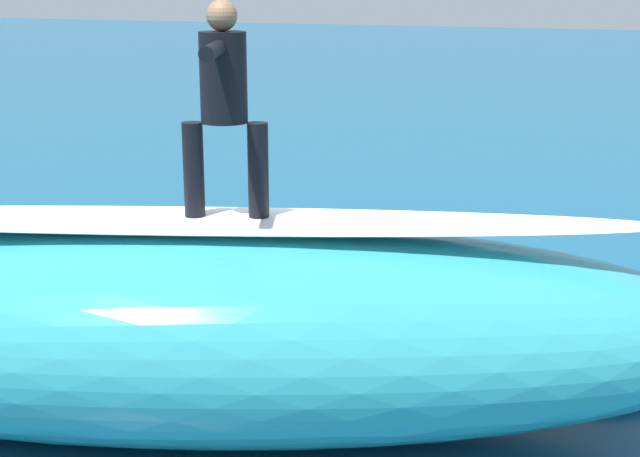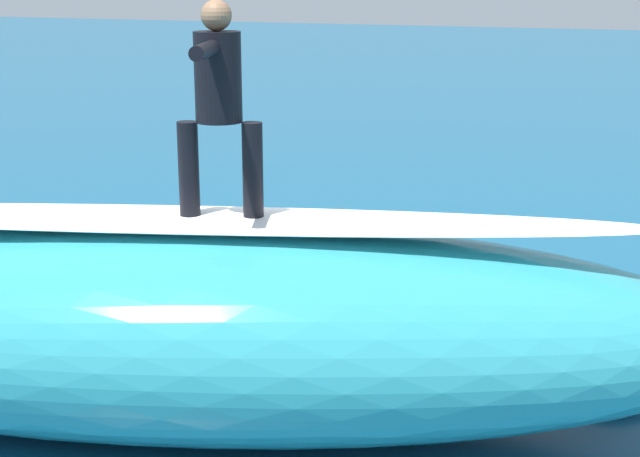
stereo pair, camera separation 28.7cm
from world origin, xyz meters
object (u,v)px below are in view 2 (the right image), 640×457
at_px(surfer_riding, 218,94).
at_px(surfer_paddling, 388,295).
at_px(surfboard_riding, 222,221).
at_px(surfboard_paddling, 390,313).

bearing_deg(surfer_riding, surfer_paddling, -115.28).
bearing_deg(surfboard_riding, surfer_paddling, -115.28).
height_order(surfboard_riding, surfer_riding, surfer_riding).
distance_m(surfer_riding, surfboard_paddling, 4.19).
bearing_deg(surfboard_paddling, surfer_riding, -36.36).
xyz_separation_m(surfboard_paddling, surfer_paddling, (0.06, -0.11, 0.17)).
relative_size(surfboard_riding, surfer_riding, 1.14).
height_order(surfer_riding, surfboard_paddling, surfer_riding).
bearing_deg(surfer_riding, surfboard_paddling, -116.59).
distance_m(surfer_riding, surfer_paddling, 4.16).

